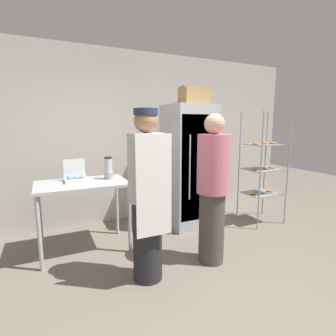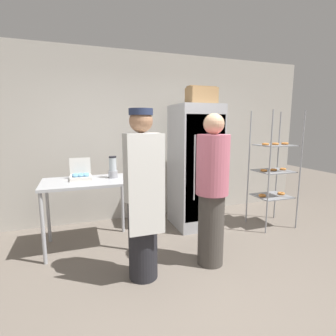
# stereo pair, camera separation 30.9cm
# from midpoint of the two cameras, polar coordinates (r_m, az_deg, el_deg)

# --- Properties ---
(ground_plane) EXTENTS (14.00, 14.00, 0.00)m
(ground_plane) POSITION_cam_midpoint_polar(r_m,az_deg,el_deg) (2.86, 4.70, -24.96)
(ground_plane) COLOR #6B6056
(back_wall) EXTENTS (6.40, 0.12, 2.80)m
(back_wall) POSITION_cam_midpoint_polar(r_m,az_deg,el_deg) (4.55, -10.04, 6.61)
(back_wall) COLOR #B7B2A8
(back_wall) RESTS_ON ground_plane
(refrigerator) EXTENTS (0.67, 0.75, 1.91)m
(refrigerator) POSITION_cam_midpoint_polar(r_m,az_deg,el_deg) (4.16, 2.29, 0.35)
(refrigerator) COLOR #ADAFB5
(refrigerator) RESTS_ON ground_plane
(baking_rack) EXTENTS (0.60, 0.51, 1.82)m
(baking_rack) POSITION_cam_midpoint_polar(r_m,az_deg,el_deg) (4.49, 18.13, -0.13)
(baking_rack) COLOR #93969B
(baking_rack) RESTS_ON ground_plane
(prep_counter) EXTENTS (1.10, 0.71, 0.90)m
(prep_counter) POSITION_cam_midpoint_polar(r_m,az_deg,el_deg) (3.53, -20.58, -4.62)
(prep_counter) COLOR #ADAFB5
(prep_counter) RESTS_ON ground_plane
(donut_box) EXTENTS (0.27, 0.23, 0.28)m
(donut_box) POSITION_cam_midpoint_polar(r_m,az_deg,el_deg) (3.57, -21.84, -2.02)
(donut_box) COLOR silver
(donut_box) RESTS_ON prep_counter
(blender_pitcher) EXTENTS (0.13, 0.13, 0.29)m
(blender_pitcher) POSITION_cam_midpoint_polar(r_m,az_deg,el_deg) (3.59, -15.24, -0.28)
(blender_pitcher) COLOR #99999E
(blender_pitcher) RESTS_ON prep_counter
(cardboard_storage_box) EXTENTS (0.43, 0.28, 0.26)m
(cardboard_storage_box) POSITION_cam_midpoint_polar(r_m,az_deg,el_deg) (4.11, 3.54, 15.36)
(cardboard_storage_box) COLOR #A87F51
(cardboard_storage_box) RESTS_ON refrigerator
(person_baker) EXTENTS (0.37, 0.39, 1.77)m
(person_baker) POSITION_cam_midpoint_polar(r_m,az_deg,el_deg) (2.67, -7.94, -5.73)
(person_baker) COLOR #232328
(person_baker) RESTS_ON ground_plane
(person_customer) EXTENTS (0.37, 0.37, 1.74)m
(person_customer) POSITION_cam_midpoint_polar(r_m,az_deg,el_deg) (3.02, 6.83, -4.58)
(person_customer) COLOR #47423D
(person_customer) RESTS_ON ground_plane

